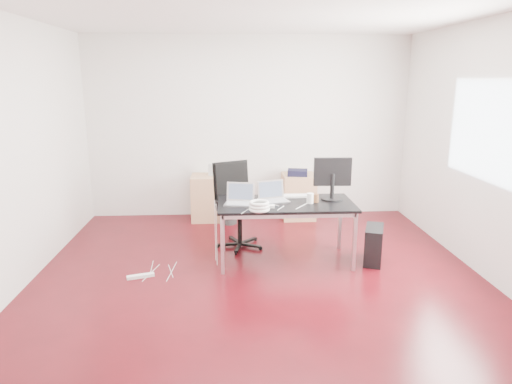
{
  "coord_description": "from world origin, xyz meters",
  "views": [
    {
      "loc": [
        -0.31,
        -4.67,
        2.16
      ],
      "look_at": [
        0.0,
        0.55,
        0.85
      ],
      "focal_mm": 32.0,
      "sensor_mm": 36.0,
      "label": 1
    }
  ],
  "objects": [
    {
      "name": "filing_cabinet_right",
      "position": [
        0.77,
        2.23,
        0.35
      ],
      "size": [
        0.5,
        0.5,
        0.7
      ],
      "primitive_type": "cube",
      "color": "#AC7C56",
      "rests_on": "ground"
    },
    {
      "name": "cup_brown",
      "position": [
        0.7,
        0.49,
        0.78
      ],
      "size": [
        0.09,
        0.09,
        0.1
      ],
      "primitive_type": "cylinder",
      "rotation": [
        0.0,
        0.0,
        -0.3
      ],
      "color": "brown",
      "rests_on": "desk"
    },
    {
      "name": "keyboard",
      "position": [
        0.5,
        0.76,
        0.74
      ],
      "size": [
        0.44,
        0.14,
        0.02
      ],
      "primitive_type": "cube",
      "rotation": [
        0.0,
        0.0,
        0.01
      ],
      "color": "white",
      "rests_on": "desk"
    },
    {
      "name": "wastebasket",
      "position": [
        -0.33,
        1.99,
        0.14
      ],
      "size": [
        0.26,
        0.26,
        0.28
      ],
      "primitive_type": "cylinder",
      "rotation": [
        0.0,
        0.0,
        -0.1
      ],
      "color": "black",
      "rests_on": "ground"
    },
    {
      "name": "cable_coil",
      "position": [
        0.01,
        0.18,
        0.78
      ],
      "size": [
        0.24,
        0.24,
        0.11
      ],
      "rotation": [
        0.0,
        0.0,
        -0.12
      ],
      "color": "white",
      "rests_on": "desk"
    },
    {
      "name": "speaker",
      "position": [
        -0.59,
        2.24,
        0.79
      ],
      "size": [
        0.1,
        0.09,
        0.18
      ],
      "primitive_type": "cube",
      "rotation": [
        0.0,
        0.0,
        -0.15
      ],
      "color": "#9E9E9E",
      "rests_on": "filing_cabinet_left"
    },
    {
      "name": "desk",
      "position": [
        0.35,
        0.49,
        0.68
      ],
      "size": [
        1.6,
        0.8,
        0.73
      ],
      "color": "black",
      "rests_on": "ground"
    },
    {
      "name": "room_shell",
      "position": [
        0.04,
        0.0,
        1.4
      ],
      "size": [
        5.0,
        5.0,
        5.0
      ],
      "color": "#3C060C",
      "rests_on": "ground"
    },
    {
      "name": "office_chair",
      "position": [
        -0.22,
        1.07,
        0.61
      ],
      "size": [
        0.64,
        0.65,
        1.08
      ],
      "rotation": [
        0.0,
        0.0,
        0.44
      ],
      "color": "black",
      "rests_on": "ground"
    },
    {
      "name": "monitor",
      "position": [
        0.92,
        0.61,
        1.01
      ],
      "size": [
        0.45,
        0.26,
        0.51
      ],
      "rotation": [
        0.0,
        0.0,
        -0.04
      ],
      "color": "black",
      "rests_on": "desk"
    },
    {
      "name": "cup_white",
      "position": [
        0.63,
        0.45,
        0.79
      ],
      "size": [
        0.09,
        0.09,
        0.12
      ],
      "primitive_type": "cylinder",
      "rotation": [
        0.0,
        0.0,
        0.2
      ],
      "color": "white",
      "rests_on": "desk"
    },
    {
      "name": "laptop_left",
      "position": [
        -0.19,
        0.49,
        0.79
      ],
      "size": [
        0.37,
        0.31,
        0.23
      ],
      "rotation": [
        0.0,
        0.0,
        -0.19
      ],
      "color": "silver",
      "rests_on": "desk"
    },
    {
      "name": "navy_garment",
      "position": [
        0.74,
        2.16,
        0.74
      ],
      "size": [
        0.34,
        0.29,
        0.09
      ],
      "primitive_type": "cube",
      "rotation": [
        0.0,
        0.0,
        -0.17
      ],
      "color": "black",
      "rests_on": "filing_cabinet_right"
    },
    {
      "name": "power_strip",
      "position": [
        -1.32,
        0.09,
        0.02
      ],
      "size": [
        0.3,
        0.15,
        0.04
      ],
      "primitive_type": "cube",
      "rotation": [
        0.0,
        0.0,
        0.3
      ],
      "color": "white",
      "rests_on": "ground"
    },
    {
      "name": "laptop_right",
      "position": [
        0.2,
        0.58,
        0.79
      ],
      "size": [
        0.39,
        0.34,
        0.23
      ],
      "rotation": [
        0.0,
        0.0,
        0.28
      ],
      "color": "silver",
      "rests_on": "desk"
    },
    {
      "name": "pc_tower",
      "position": [
        1.4,
        0.38,
        0.22
      ],
      "size": [
        0.34,
        0.49,
        0.44
      ],
      "primitive_type": "cube",
      "rotation": [
        0.0,
        0.0,
        -0.35
      ],
      "color": "black",
      "rests_on": "ground"
    },
    {
      "name": "power_adapter",
      "position": [
        0.16,
        0.29,
        0.74
      ],
      "size": [
        0.08,
        0.08,
        0.03
      ],
      "primitive_type": "cube",
      "rotation": [
        0.0,
        0.0,
        -0.1
      ],
      "color": "white",
      "rests_on": "desk"
    },
    {
      "name": "filing_cabinet_left",
      "position": [
        -0.65,
        2.23,
        0.35
      ],
      "size": [
        0.5,
        0.5,
        0.7
      ],
      "primitive_type": "cube",
      "color": "#AC7C56",
      "rests_on": "ground"
    }
  ]
}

